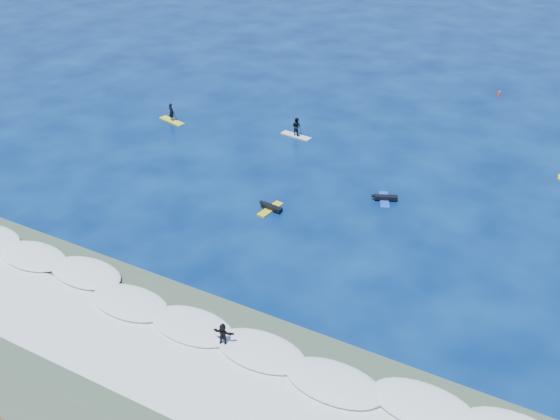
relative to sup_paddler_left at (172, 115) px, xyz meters
The scene contains 10 objects.
ground 20.12m from the sup_paddler_left, 33.99° to the right, with size 160.00×160.00×0.00m, color #031241.
shallow_water 30.26m from the sup_paddler_left, 56.56° to the right, with size 90.00×13.00×0.01m, color #3E5543.
breaking_wave 27.01m from the sup_paddler_left, 51.87° to the right, with size 40.00×6.00×0.30m, color white.
whitewater 29.43m from the sup_paddler_left, 55.48° to the right, with size 34.00×5.00×0.02m, color silver.
sup_paddler_left is the anchor object (origin of this frame).
sup_paddler_center 11.46m from the sup_paddler_left, 12.29° to the left, with size 2.80×1.03×1.92m.
prone_paddler_near 17.89m from the sup_paddler_left, 31.05° to the right, with size 1.80×2.30×0.47m.
prone_paddler_far 22.05m from the sup_paddler_left, 11.23° to the right, with size 1.76×2.34×0.48m.
wave_surfer 29.57m from the sup_paddler_left, 47.81° to the right, with size 1.85×0.76×1.30m.
marker_buoy 31.73m from the sup_paddler_left, 40.45° to the left, with size 0.27×0.27×0.64m.
Camera 1 is at (16.70, -29.47, 21.50)m, focal length 40.00 mm.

